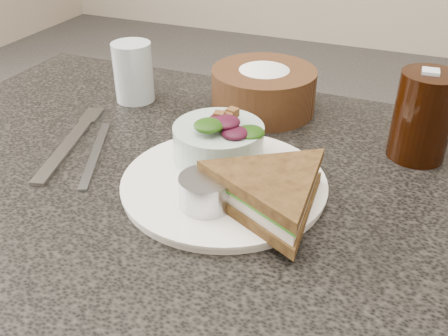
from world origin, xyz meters
TOP-DOWN VIEW (x-y plane):
  - dinner_plate at (0.04, -0.01)m, footprint 0.26×0.26m
  - sandwich at (0.11, -0.04)m, footprint 0.25×0.25m
  - salad_bowl at (0.01, 0.04)m, footprint 0.14×0.14m
  - dressing_ramekin at (0.04, -0.06)m, footprint 0.09×0.09m
  - orange_wedge at (0.06, 0.04)m, footprint 0.07×0.07m
  - fork at (-0.22, 0.00)m, footprint 0.08×0.21m
  - knife at (-0.17, 0.00)m, footprint 0.09×0.18m
  - bread_basket at (0.01, 0.24)m, footprint 0.20×0.20m
  - cola_glass at (0.26, 0.18)m, footprint 0.09×0.09m
  - water_glass at (-0.21, 0.19)m, footprint 0.09×0.09m

SIDE VIEW (x-z plane):
  - knife at x=-0.17m, z-range 0.75..0.75m
  - fork at x=-0.22m, z-range 0.75..0.76m
  - dinner_plate at x=0.04m, z-range 0.75..0.76m
  - orange_wedge at x=0.06m, z-range 0.76..0.79m
  - dressing_ramekin at x=0.04m, z-range 0.76..0.80m
  - sandwich at x=0.11m, z-range 0.76..0.81m
  - salad_bowl at x=0.01m, z-range 0.76..0.83m
  - bread_basket at x=0.01m, z-range 0.75..0.85m
  - water_glass at x=-0.21m, z-range 0.75..0.85m
  - cola_glass at x=0.26m, z-range 0.75..0.89m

